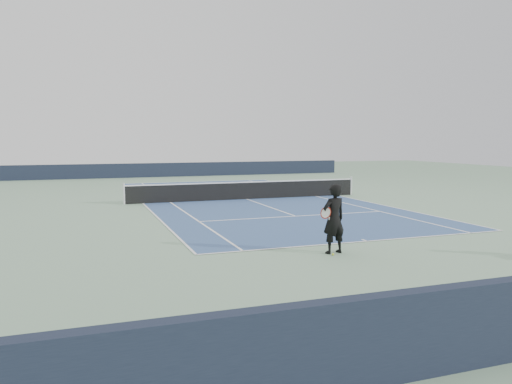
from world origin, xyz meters
name	(u,v)px	position (x,y,z in m)	size (l,w,h in m)	color
ground	(247,199)	(0.00, 0.00, 0.00)	(80.00, 80.00, 0.00)	gray
court_surface	(247,199)	(0.00, 0.00, 0.01)	(10.97, 23.77, 0.01)	#365180
tennis_net	(247,190)	(0.00, 0.00, 0.50)	(12.90, 0.10, 1.07)	silver
windscreen_far	(181,170)	(0.00, 17.88, 0.60)	(30.00, 0.25, 1.20)	black
tennis_player	(334,219)	(-1.78, -12.96, 0.98)	(0.86, 0.64, 1.97)	black
tennis_ball	(333,254)	(-1.92, -13.19, 0.03)	(0.07, 0.07, 0.07)	#CDD92C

